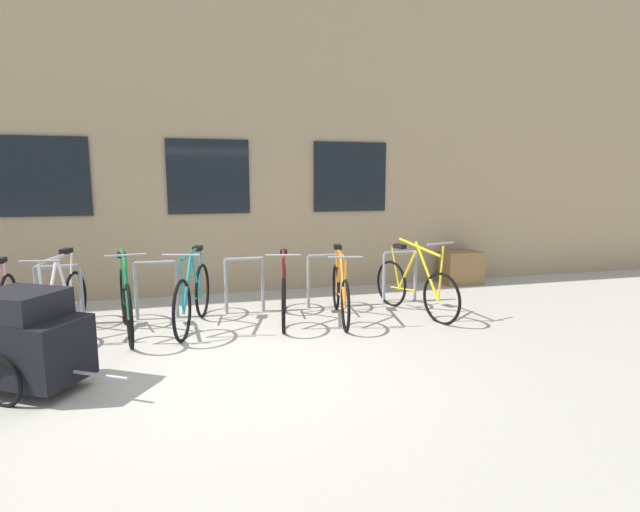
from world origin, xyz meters
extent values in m
plane|color=#B2ADA0|center=(0.00, 0.00, 0.00)|extent=(42.00, 42.00, 0.00)
cube|color=tan|center=(0.00, 6.87, 3.50)|extent=(28.00, 7.33, 6.99)
cube|color=black|center=(-2.40, 3.18, 1.93)|extent=(1.30, 0.04, 1.18)
cube|color=black|center=(0.00, 3.18, 1.93)|extent=(1.30, 0.04, 1.18)
cube|color=black|center=(2.40, 3.18, 1.93)|extent=(1.30, 0.04, 1.18)
cylinder|color=gray|center=(-2.26, 1.90, 0.39)|extent=(0.05, 0.05, 0.78)
cylinder|color=gray|center=(-1.74, 1.90, 0.39)|extent=(0.05, 0.05, 0.78)
cylinder|color=gray|center=(-2.00, 1.90, 0.78)|extent=(0.52, 0.05, 0.05)
cylinder|color=gray|center=(-1.06, 1.90, 0.39)|extent=(0.05, 0.05, 0.78)
cylinder|color=gray|center=(-0.54, 1.90, 0.39)|extent=(0.05, 0.05, 0.78)
cylinder|color=gray|center=(-0.80, 1.90, 0.78)|extent=(0.52, 0.05, 0.05)
cylinder|color=gray|center=(0.14, 1.90, 0.39)|extent=(0.05, 0.05, 0.78)
cylinder|color=gray|center=(0.66, 1.90, 0.39)|extent=(0.05, 0.05, 0.78)
cylinder|color=gray|center=(0.40, 1.90, 0.78)|extent=(0.52, 0.05, 0.05)
cylinder|color=gray|center=(1.34, 1.90, 0.39)|extent=(0.05, 0.05, 0.78)
cylinder|color=gray|center=(1.86, 1.90, 0.39)|extent=(0.05, 0.05, 0.78)
cylinder|color=gray|center=(1.60, 1.90, 0.78)|extent=(0.52, 0.05, 0.05)
cylinder|color=gray|center=(2.54, 1.90, 0.39)|extent=(0.05, 0.05, 0.78)
cylinder|color=gray|center=(3.06, 1.90, 0.39)|extent=(0.05, 0.05, 0.78)
cylinder|color=gray|center=(2.80, 1.90, 0.78)|extent=(0.52, 0.05, 0.05)
torus|color=black|center=(2.59, 1.74, 0.33)|extent=(0.21, 0.70, 0.71)
torus|color=black|center=(2.85, 0.68, 0.33)|extent=(0.21, 0.70, 0.71)
cylinder|color=yellow|center=(2.78, 0.97, 0.66)|extent=(0.16, 0.51, 0.77)
cylinder|color=yellow|center=(2.68, 1.39, 0.59)|extent=(0.13, 0.39, 0.63)
cylinder|color=yellow|center=(2.74, 1.15, 0.97)|extent=(0.24, 0.84, 0.17)
cylinder|color=yellow|center=(2.65, 1.47, 0.31)|extent=(0.16, 0.53, 0.07)
cylinder|color=yellow|center=(2.61, 1.65, 0.61)|extent=(0.07, 0.20, 0.57)
cylinder|color=yellow|center=(2.85, 0.71, 0.68)|extent=(0.05, 0.08, 0.70)
cube|color=black|center=(2.63, 1.56, 0.93)|extent=(0.15, 0.22, 0.06)
cylinder|color=gray|center=(2.84, 0.73, 1.06)|extent=(0.43, 0.13, 0.03)
torus|color=black|center=(-0.19, 1.88, 0.36)|extent=(0.23, 0.74, 0.76)
torus|color=black|center=(-0.45, 0.85, 0.36)|extent=(0.23, 0.74, 0.76)
cylinder|color=teal|center=(-0.38, 1.14, 0.65)|extent=(0.16, 0.50, 0.70)
cylinder|color=teal|center=(-0.28, 1.54, 0.63)|extent=(0.13, 0.38, 0.66)
cylinder|color=teal|center=(-0.34, 1.30, 0.97)|extent=(0.24, 0.81, 0.07)
cylinder|color=teal|center=(-0.26, 1.62, 0.33)|extent=(0.15, 0.52, 0.08)
cylinder|color=teal|center=(-0.21, 1.79, 0.65)|extent=(0.07, 0.20, 0.60)
cylinder|color=teal|center=(-0.44, 0.88, 0.67)|extent=(0.05, 0.08, 0.63)
cube|color=black|center=(-0.23, 1.71, 0.98)|extent=(0.15, 0.22, 0.06)
cylinder|color=gray|center=(-0.44, 0.90, 1.02)|extent=(0.43, 0.13, 0.03)
torus|color=black|center=(0.97, 1.87, 0.33)|extent=(0.18, 0.70, 0.71)
torus|color=black|center=(0.77, 0.88, 0.33)|extent=(0.18, 0.70, 0.71)
cylinder|color=maroon|center=(0.82, 1.15, 0.61)|extent=(0.13, 0.48, 0.67)
cylinder|color=maroon|center=(0.90, 1.53, 0.57)|extent=(0.11, 0.36, 0.59)
cylinder|color=maroon|center=(0.86, 1.31, 0.89)|extent=(0.19, 0.78, 0.12)
cylinder|color=maroon|center=(0.92, 1.62, 0.31)|extent=(0.12, 0.50, 0.07)
cylinder|color=maroon|center=(0.95, 1.78, 0.59)|extent=(0.06, 0.20, 0.53)
cylinder|color=maroon|center=(0.77, 0.90, 0.63)|extent=(0.04, 0.08, 0.60)
cube|color=black|center=(0.93, 1.69, 0.88)|extent=(0.14, 0.22, 0.06)
cylinder|color=gray|center=(0.78, 0.93, 0.96)|extent=(0.44, 0.11, 0.03)
torus|color=black|center=(-1.82, 1.91, 0.34)|extent=(0.15, 0.72, 0.72)
torus|color=black|center=(-1.96, 0.97, 0.34)|extent=(0.15, 0.72, 0.72)
cylinder|color=silver|center=(-1.92, 1.23, 0.63)|extent=(0.11, 0.46, 0.69)
cylinder|color=silver|center=(-1.87, 1.59, 0.63)|extent=(0.09, 0.33, 0.69)
cylinder|color=silver|center=(-1.90, 1.38, 0.97)|extent=(0.15, 0.72, 0.05)
cylinder|color=silver|center=(-1.85, 1.67, 0.32)|extent=(0.10, 0.48, 0.08)
cylinder|color=silver|center=(-1.83, 1.82, 0.66)|extent=(0.05, 0.20, 0.63)
cylinder|color=silver|center=(-1.96, 0.99, 0.65)|extent=(0.04, 0.08, 0.62)
cube|color=black|center=(-1.84, 1.73, 1.00)|extent=(0.13, 0.21, 0.06)
cylinder|color=gray|center=(-1.95, 1.02, 0.99)|extent=(0.44, 0.09, 0.03)
torus|color=black|center=(-2.55, 1.80, 0.36)|extent=(0.08, 0.75, 0.75)
cylinder|color=pink|center=(-2.54, 1.53, 0.33)|extent=(0.05, 0.53, 0.08)
cylinder|color=pink|center=(-2.55, 1.71, 0.63)|extent=(0.03, 0.20, 0.55)
cube|color=black|center=(-2.54, 1.62, 0.93)|extent=(0.11, 0.21, 0.06)
torus|color=black|center=(1.73, 1.79, 0.32)|extent=(0.16, 0.67, 0.68)
torus|color=black|center=(1.53, 0.71, 0.32)|extent=(0.16, 0.67, 0.68)
cylinder|color=orange|center=(1.59, 1.01, 0.59)|extent=(0.13, 0.52, 0.65)
cylinder|color=orange|center=(1.66, 1.43, 0.59)|extent=(0.11, 0.40, 0.66)
cylinder|color=orange|center=(1.62, 1.19, 0.91)|extent=(0.19, 0.86, 0.05)
cylinder|color=orange|center=(1.68, 1.52, 0.29)|extent=(0.12, 0.54, 0.07)
cylinder|color=orange|center=(1.71, 1.70, 0.62)|extent=(0.06, 0.20, 0.60)
cylinder|color=orange|center=(1.54, 0.74, 0.61)|extent=(0.04, 0.08, 0.59)
cube|color=black|center=(1.70, 1.61, 0.94)|extent=(0.13, 0.21, 0.06)
cylinder|color=gray|center=(1.54, 0.76, 0.93)|extent=(0.44, 0.11, 0.03)
torus|color=black|center=(-1.21, 1.80, 0.36)|extent=(0.17, 0.75, 0.76)
torus|color=black|center=(-1.03, 0.76, 0.36)|extent=(0.17, 0.75, 0.76)
cylinder|color=#1E7238|center=(-1.08, 1.05, 0.66)|extent=(0.12, 0.51, 0.74)
cylinder|color=#1E7238|center=(-1.15, 1.45, 0.61)|extent=(0.10, 0.38, 0.62)
cylinder|color=#1E7238|center=(-1.11, 1.22, 0.97)|extent=(0.18, 0.83, 0.15)
cylinder|color=#1E7238|center=(-1.17, 1.54, 0.33)|extent=(0.12, 0.53, 0.08)
cylinder|color=#1E7238|center=(-1.20, 1.72, 0.63)|extent=(0.06, 0.20, 0.56)
cylinder|color=#1E7238|center=(-1.03, 0.78, 0.69)|extent=(0.04, 0.08, 0.67)
cube|color=black|center=(-1.18, 1.63, 0.94)|extent=(0.13, 0.21, 0.06)
cylinder|color=gray|center=(-1.04, 0.81, 1.05)|extent=(0.44, 0.10, 0.03)
cube|color=black|center=(-1.74, -0.26, 0.40)|extent=(1.08, 0.98, 0.56)
cube|color=black|center=(-1.81, -0.22, 0.80)|extent=(0.87, 0.84, 0.24)
torus|color=black|center=(-1.57, 0.02, 0.21)|extent=(0.41, 0.27, 0.46)
torus|color=black|center=(-1.91, -0.55, 0.21)|extent=(0.41, 0.27, 0.46)
cylinder|color=gray|center=(-1.12, -0.64, 0.23)|extent=(0.49, 0.31, 0.03)
cube|color=olive|center=(4.44, 2.85, 0.30)|extent=(0.70, 0.44, 0.60)
camera|label=1|loc=(-0.32, -4.99, 1.89)|focal=27.49mm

